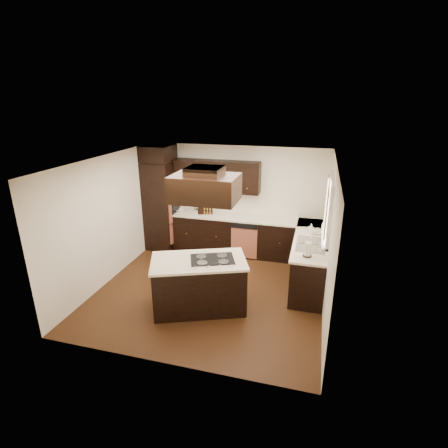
{
  "coord_description": "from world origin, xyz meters",
  "views": [
    {
      "loc": [
        1.82,
        -5.69,
        3.52
      ],
      "look_at": [
        0.1,
        0.6,
        1.15
      ],
      "focal_mm": 28.0,
      "sensor_mm": 36.0,
      "label": 1
    }
  ],
  "objects_px": {
    "range_hood": "(205,188)",
    "spice_rack": "(205,208)",
    "island": "(199,285)",
    "oven_column": "(161,205)"
  },
  "relations": [
    {
      "from": "range_hood",
      "to": "island",
      "type": "bearing_deg",
      "value": -142.49
    },
    {
      "from": "range_hood",
      "to": "spice_rack",
      "type": "height_order",
      "value": "range_hood"
    },
    {
      "from": "island",
      "to": "spice_rack",
      "type": "bearing_deg",
      "value": 83.72
    },
    {
      "from": "island",
      "to": "range_hood",
      "type": "distance_m",
      "value": 1.73
    },
    {
      "from": "oven_column",
      "to": "range_hood",
      "type": "relative_size",
      "value": 2.02
    },
    {
      "from": "island",
      "to": "spice_rack",
      "type": "relative_size",
      "value": 4.56
    },
    {
      "from": "island",
      "to": "spice_rack",
      "type": "distance_m",
      "value": 2.58
    },
    {
      "from": "island",
      "to": "range_hood",
      "type": "height_order",
      "value": "range_hood"
    },
    {
      "from": "oven_column",
      "to": "range_hood",
      "type": "bearing_deg",
      "value": -50.26
    },
    {
      "from": "spice_rack",
      "to": "range_hood",
      "type": "bearing_deg",
      "value": -94.7
    }
  ]
}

